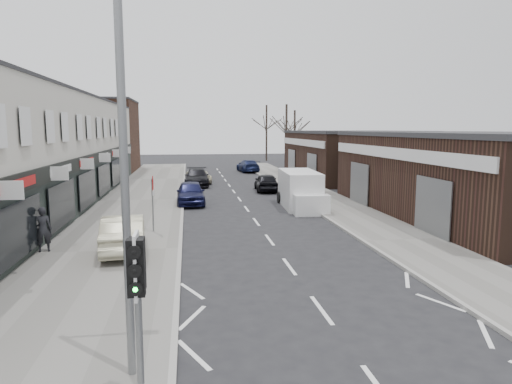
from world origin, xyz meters
name	(u,v)px	position (x,y,z in m)	size (l,w,h in m)	color
ground	(346,344)	(0.00, 0.00, 0.00)	(160.00, 160.00, 0.00)	black
pavement_left	(141,201)	(-6.75, 22.00, 0.06)	(5.50, 64.00, 0.12)	slate
pavement_right	(319,197)	(5.75, 22.00, 0.06)	(3.50, 64.00, 0.12)	slate
shop_terrace_left	(19,152)	(-13.50, 19.50, 3.55)	(8.00, 41.00, 7.10)	beige
brick_block_far	(99,137)	(-13.50, 45.00, 4.00)	(8.00, 10.00, 8.00)	#492B1F
right_unit_near	(475,176)	(12.50, 14.00, 2.25)	(10.00, 18.00, 4.50)	#342017
right_unit_far	(351,156)	(12.50, 34.00, 2.25)	(10.00, 16.00, 4.50)	#342017
tree_far_a	(286,167)	(9.00, 48.00, 0.00)	(3.60, 3.60, 8.00)	#382D26
tree_far_b	(294,163)	(11.50, 54.00, 0.00)	(3.60, 3.60, 7.50)	#382D26
tree_far_c	(266,161)	(8.50, 60.00, 0.00)	(3.60, 3.60, 8.50)	#382D26
traffic_light	(137,281)	(-4.40, -2.02, 2.41)	(0.28, 0.60, 3.10)	slate
street_lamp	(133,145)	(-4.53, -0.80, 4.62)	(2.23, 0.22, 8.00)	slate
warning_sign	(153,187)	(-5.16, 12.00, 2.20)	(0.12, 0.80, 2.70)	slate
white_van	(300,191)	(3.40, 18.04, 1.08)	(2.35, 5.96, 2.28)	white
sedan_on_pavement	(124,233)	(-6.08, 8.61, 0.85)	(1.54, 4.43, 1.46)	#BCB897
pedestrian	(43,229)	(-9.20, 8.98, 1.01)	(0.65, 0.43, 1.79)	black
parked_car_left_a	(191,193)	(-3.40, 20.36, 0.75)	(1.78, 4.43, 1.51)	#121438
parked_car_left_b	(197,177)	(-2.79, 30.12, 0.73)	(2.06, 5.06, 1.47)	black
parked_car_left_c	(199,176)	(-2.59, 32.14, 0.62)	(2.05, 4.45, 1.24)	#BDB497
parked_car_right_a	(303,197)	(3.50, 17.84, 0.71)	(1.51, 4.33, 1.43)	silver
parked_car_right_b	(266,182)	(2.58, 25.89, 0.71)	(1.68, 4.17, 1.42)	black
parked_car_right_c	(248,166)	(3.28, 42.22, 0.70)	(1.96, 4.82, 1.40)	#161E45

